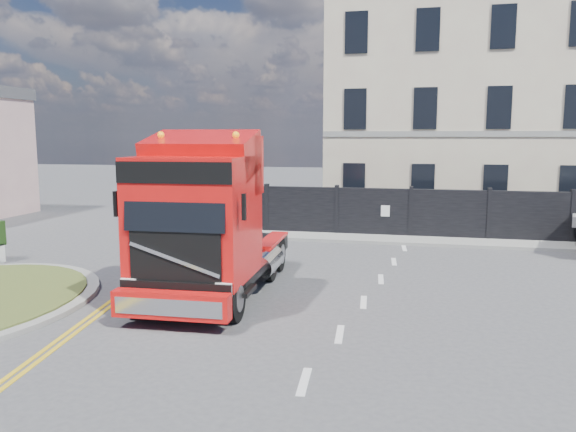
# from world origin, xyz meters

# --- Properties ---
(ground) EXTENTS (120.00, 120.00, 0.00)m
(ground) POSITION_xyz_m (0.00, 0.00, 0.00)
(ground) COLOR #424244
(ground) RESTS_ON ground
(hoarding_fence) EXTENTS (18.80, 0.25, 2.00)m
(hoarding_fence) POSITION_xyz_m (6.55, 9.00, 1.00)
(hoarding_fence) COLOR black
(hoarding_fence) RESTS_ON ground
(georgian_building) EXTENTS (12.30, 10.30, 12.80)m
(georgian_building) POSITION_xyz_m (6.00, 16.50, 5.77)
(georgian_building) COLOR beige
(georgian_building) RESTS_ON ground
(pavement_far) EXTENTS (20.00, 1.60, 0.12)m
(pavement_far) POSITION_xyz_m (6.00, 8.10, 0.06)
(pavement_far) COLOR gray
(pavement_far) RESTS_ON ground
(truck) EXTENTS (2.79, 6.93, 4.10)m
(truck) POSITION_xyz_m (-0.92, -1.08, 1.84)
(truck) COLOR black
(truck) RESTS_ON ground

